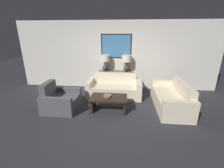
{
  "coord_description": "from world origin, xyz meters",
  "views": [
    {
      "loc": [
        0.42,
        -3.61,
        2.17
      ],
      "look_at": [
        -0.02,
        0.86,
        0.65
      ],
      "focal_mm": 24.0,
      "sensor_mm": 36.0,
      "label": 1
    }
  ],
  "objects_px": {
    "table_lamp_left": "(105,61)",
    "coffee_table": "(109,101)",
    "console_table": "(116,81)",
    "decorative_bowl": "(107,96)",
    "armchair_near_back_wall": "(60,101)",
    "couch_by_back_wall": "(114,89)",
    "table_lamp_right": "(126,61)",
    "couch_by_side": "(171,99)"
  },
  "relations": [
    {
      "from": "table_lamp_left",
      "to": "coffee_table",
      "type": "height_order",
      "value": "table_lamp_left"
    },
    {
      "from": "console_table",
      "to": "decorative_bowl",
      "type": "distance_m",
      "value": 1.78
    },
    {
      "from": "table_lamp_left",
      "to": "decorative_bowl",
      "type": "bearing_deg",
      "value": -79.94
    },
    {
      "from": "table_lamp_left",
      "to": "decorative_bowl",
      "type": "distance_m",
      "value": 1.93
    },
    {
      "from": "coffee_table",
      "to": "armchair_near_back_wall",
      "type": "bearing_deg",
      "value": -178.03
    },
    {
      "from": "coffee_table",
      "to": "armchair_near_back_wall",
      "type": "relative_size",
      "value": 1.11
    },
    {
      "from": "couch_by_back_wall",
      "to": "decorative_bowl",
      "type": "height_order",
      "value": "couch_by_back_wall"
    },
    {
      "from": "couch_by_back_wall",
      "to": "coffee_table",
      "type": "height_order",
      "value": "couch_by_back_wall"
    },
    {
      "from": "armchair_near_back_wall",
      "to": "table_lamp_left",
      "type": "bearing_deg",
      "value": 58.99
    },
    {
      "from": "table_lamp_right",
      "to": "couch_by_back_wall",
      "type": "height_order",
      "value": "table_lamp_right"
    },
    {
      "from": "table_lamp_right",
      "to": "couch_by_side",
      "type": "xyz_separation_m",
      "value": [
        1.41,
        -1.38,
        -0.89
      ]
    },
    {
      "from": "console_table",
      "to": "armchair_near_back_wall",
      "type": "distance_m",
      "value": 2.38
    },
    {
      "from": "console_table",
      "to": "armchair_near_back_wall",
      "type": "bearing_deg",
      "value": -129.6
    },
    {
      "from": "console_table",
      "to": "coffee_table",
      "type": "relative_size",
      "value": 1.24
    },
    {
      "from": "console_table",
      "to": "table_lamp_right",
      "type": "bearing_deg",
      "value": 0.0
    },
    {
      "from": "console_table",
      "to": "table_lamp_right",
      "type": "relative_size",
      "value": 2.06
    },
    {
      "from": "table_lamp_left",
      "to": "armchair_near_back_wall",
      "type": "bearing_deg",
      "value": -121.01
    },
    {
      "from": "table_lamp_left",
      "to": "couch_by_back_wall",
      "type": "bearing_deg",
      "value": -58.41
    },
    {
      "from": "console_table",
      "to": "table_lamp_left",
      "type": "relative_size",
      "value": 2.06
    },
    {
      "from": "couch_by_side",
      "to": "table_lamp_right",
      "type": "bearing_deg",
      "value": 135.6
    },
    {
      "from": "couch_by_back_wall",
      "to": "armchair_near_back_wall",
      "type": "distance_m",
      "value": 1.9
    },
    {
      "from": "console_table",
      "to": "decorative_bowl",
      "type": "xyz_separation_m",
      "value": [
        -0.1,
        -1.77,
        0.09
      ]
    },
    {
      "from": "couch_by_back_wall",
      "to": "decorative_bowl",
      "type": "distance_m",
      "value": 1.12
    },
    {
      "from": "table_lamp_left",
      "to": "table_lamp_right",
      "type": "xyz_separation_m",
      "value": [
        0.83,
        0.0,
        0.0
      ]
    },
    {
      "from": "coffee_table",
      "to": "decorative_bowl",
      "type": "xyz_separation_m",
      "value": [
        -0.04,
        0.01,
        0.15
      ]
    },
    {
      "from": "table_lamp_left",
      "to": "couch_by_side",
      "type": "xyz_separation_m",
      "value": [
        2.23,
        -1.38,
        -0.89
      ]
    },
    {
      "from": "couch_by_side",
      "to": "console_table",
      "type": "bearing_deg",
      "value": 142.88
    },
    {
      "from": "coffee_table",
      "to": "armchair_near_back_wall",
      "type": "xyz_separation_m",
      "value": [
        -1.45,
        -0.05,
        -0.04
      ]
    },
    {
      "from": "console_table",
      "to": "table_lamp_right",
      "type": "height_order",
      "value": "table_lamp_right"
    },
    {
      "from": "table_lamp_left",
      "to": "armchair_near_back_wall",
      "type": "height_order",
      "value": "table_lamp_left"
    },
    {
      "from": "table_lamp_right",
      "to": "couch_by_side",
      "type": "distance_m",
      "value": 2.16
    },
    {
      "from": "table_lamp_left",
      "to": "couch_by_side",
      "type": "height_order",
      "value": "table_lamp_left"
    },
    {
      "from": "couch_by_side",
      "to": "armchair_near_back_wall",
      "type": "height_order",
      "value": "armchair_near_back_wall"
    },
    {
      "from": "couch_by_side",
      "to": "armchair_near_back_wall",
      "type": "distance_m",
      "value": 3.36
    },
    {
      "from": "coffee_table",
      "to": "armchair_near_back_wall",
      "type": "distance_m",
      "value": 1.45
    },
    {
      "from": "coffee_table",
      "to": "couch_by_side",
      "type": "bearing_deg",
      "value": 12.05
    },
    {
      "from": "couch_by_back_wall",
      "to": "decorative_bowl",
      "type": "relative_size",
      "value": 8.02
    },
    {
      "from": "couch_by_side",
      "to": "decorative_bowl",
      "type": "relative_size",
      "value": 8.02
    },
    {
      "from": "console_table",
      "to": "table_lamp_left",
      "type": "height_order",
      "value": "table_lamp_left"
    },
    {
      "from": "console_table",
      "to": "decorative_bowl",
      "type": "relative_size",
      "value": 5.51
    },
    {
      "from": "table_lamp_left",
      "to": "armchair_near_back_wall",
      "type": "distance_m",
      "value": 2.32
    },
    {
      "from": "table_lamp_right",
      "to": "console_table",
      "type": "bearing_deg",
      "value": 180.0
    }
  ]
}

